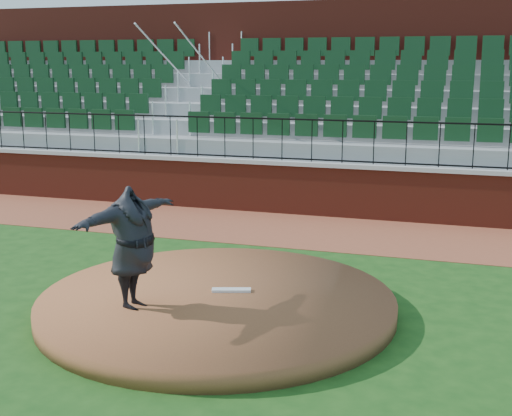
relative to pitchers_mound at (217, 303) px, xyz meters
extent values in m
plane|color=#184212|center=(0.16, -0.12, -0.12)|extent=(90.00, 90.00, 0.00)
cube|color=brown|center=(0.16, 5.28, -0.12)|extent=(34.00, 3.20, 0.01)
cube|color=maroon|center=(0.16, 6.88, 0.47)|extent=(34.00, 0.35, 1.20)
cube|color=#B7B7B7|center=(0.16, 6.88, 1.12)|extent=(34.00, 0.45, 0.10)
cube|color=maroon|center=(0.16, 12.41, 2.62)|extent=(34.00, 0.50, 5.50)
cylinder|color=brown|center=(0.00, 0.00, 0.00)|extent=(5.26, 5.26, 0.25)
cube|color=silver|center=(0.14, 0.23, 0.14)|extent=(0.60, 0.32, 0.04)
imported|color=black|center=(-0.92, -0.82, 0.99)|extent=(0.94, 2.20, 1.73)
camera|label=1|loc=(3.48, -8.95, 3.49)|focal=47.79mm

